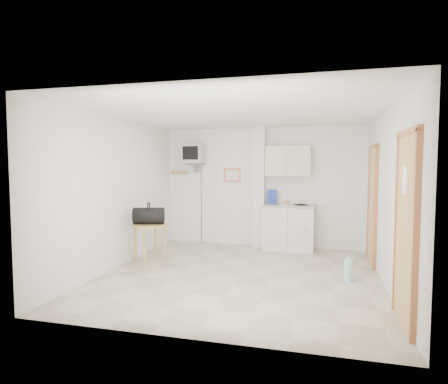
% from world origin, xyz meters
% --- Properties ---
extents(ground, '(4.50, 4.50, 0.00)m').
position_xyz_m(ground, '(0.00, 0.00, 0.00)').
color(ground, '#B6A88F').
rests_on(ground, ground).
extents(room_envelope, '(4.24, 4.54, 2.55)m').
position_xyz_m(room_envelope, '(0.24, 0.09, 1.54)').
color(room_envelope, white).
rests_on(room_envelope, ground).
extents(kitchenette, '(1.03, 0.58, 2.10)m').
position_xyz_m(kitchenette, '(0.57, 2.00, 0.80)').
color(kitchenette, silver).
rests_on(kitchenette, ground).
extents(crt_television, '(0.44, 0.45, 2.15)m').
position_xyz_m(crt_television, '(-1.45, 2.02, 1.94)').
color(crt_television, slate).
rests_on(crt_television, ground).
extents(round_table, '(0.61, 0.61, 0.69)m').
position_xyz_m(round_table, '(-1.65, 0.26, 0.60)').
color(round_table, '#A2793F').
rests_on(round_table, ground).
extents(duffel_bag, '(0.58, 0.41, 0.39)m').
position_xyz_m(duffel_bag, '(-1.67, 0.28, 0.84)').
color(duffel_bag, black).
rests_on(duffel_bag, round_table).
extents(water_bottle, '(0.12, 0.12, 0.37)m').
position_xyz_m(water_bottle, '(1.61, 0.09, 0.17)').
color(water_bottle, '#9CC7DA').
rests_on(water_bottle, ground).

